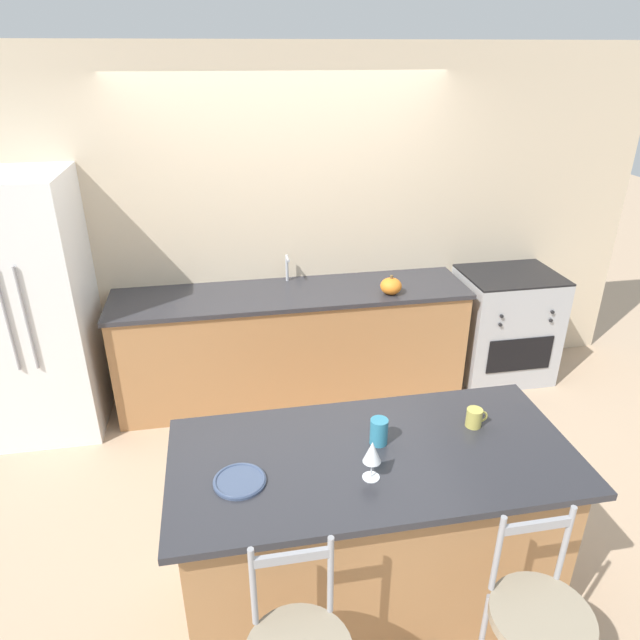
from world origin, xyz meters
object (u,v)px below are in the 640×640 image
wine_glass (372,453)px  refrigerator (36,309)px  oven_range (503,325)px  pumpkin_decoration (391,286)px  bar_stool_far (536,636)px  coffee_mug (475,418)px  dinner_plate (240,481)px  tumbler_cup (379,432)px

wine_glass → refrigerator: bearing=131.4°
oven_range → pumpkin_decoration: pumpkin_decoration is taller
bar_stool_far → coffee_mug: bar_stool_far is taller
bar_stool_far → dinner_plate: 1.31m
oven_range → dinner_plate: size_ratio=4.16×
refrigerator → oven_range: size_ratio=2.02×
coffee_mug → tumbler_cup: size_ratio=0.85×
refrigerator → wine_glass: 2.87m
refrigerator → coffee_mug: (2.49, -1.88, 0.05)m
dinner_plate → pumpkin_decoration: bearing=57.1°
oven_range → tumbler_cup: (-1.71, -1.99, 0.55)m
tumbler_cup → refrigerator: bearing=136.0°
pumpkin_decoration → tumbler_cup: bearing=-108.6°
bar_stool_far → coffee_mug: bearing=84.6°
bar_stool_far → coffee_mug: 0.95m
refrigerator → dinner_plate: size_ratio=8.41×
dinner_plate → wine_glass: 0.58m
wine_glass → tumbler_cup: size_ratio=1.46×
bar_stool_far → dinner_plate: bearing=148.7°
bar_stool_far → tumbler_cup: (-0.42, 0.81, 0.43)m
refrigerator → oven_range: bearing=0.9°
coffee_mug → dinner_plate: bearing=-170.1°
oven_range → wine_glass: size_ratio=5.00×
wine_glass → coffee_mug: size_ratio=1.72×
wine_glass → coffee_mug: (0.60, 0.27, -0.09)m
oven_range → dinner_plate: dinner_plate is taller
dinner_plate → pumpkin_decoration: size_ratio=1.38×
wine_glass → dinner_plate: bearing=172.7°
dinner_plate → coffee_mug: (1.16, 0.20, 0.04)m
oven_range → wine_glass: wine_glass is taller
bar_stool_far → coffee_mug: (0.08, 0.86, 0.41)m
oven_range → coffee_mug: (-1.21, -1.94, 0.53)m
coffee_mug → wine_glass: bearing=-155.3°
wine_glass → pumpkin_decoration: (0.70, 2.03, -0.10)m
dinner_plate → coffee_mug: bearing=9.9°
bar_stool_far → coffee_mug: size_ratio=9.96×
coffee_mug → pumpkin_decoration: (0.11, 1.75, -0.01)m
refrigerator → coffee_mug: 3.12m
tumbler_cup → oven_range: bearing=49.4°
oven_range → wine_glass: (-1.80, -2.22, 0.62)m
bar_stool_far → tumbler_cup: size_ratio=8.47×
bar_stool_far → wine_glass: size_ratio=5.79×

